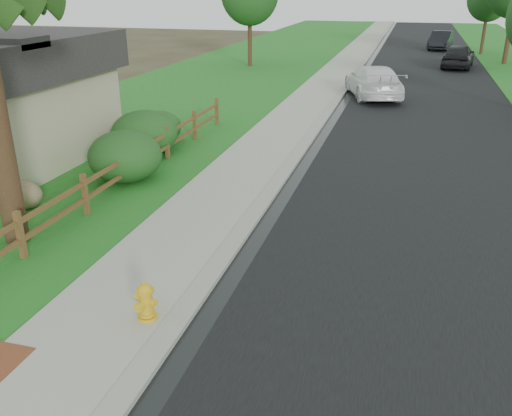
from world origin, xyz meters
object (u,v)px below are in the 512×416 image
(fire_hydrant, at_px, (146,302))
(white_suv, at_px, (374,81))
(ranch_fence, at_px, (110,177))
(dark_car_mid, at_px, (458,56))

(fire_hydrant, height_order, white_suv, white_suv)
(fire_hydrant, bearing_deg, ranch_fence, 125.05)
(fire_hydrant, bearing_deg, white_suv, 84.28)
(fire_hydrant, distance_m, white_suv, 21.10)
(fire_hydrant, relative_size, dark_car_mid, 0.16)
(ranch_fence, xyz_separation_m, fire_hydrant, (3.50, -4.99, -0.19))
(ranch_fence, relative_size, white_suv, 3.18)
(fire_hydrant, bearing_deg, dark_car_mid, 78.28)
(white_suv, xyz_separation_m, dark_car_mid, (4.69, 11.74, 0.01))
(ranch_fence, xyz_separation_m, white_suv, (5.60, 16.01, 0.17))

